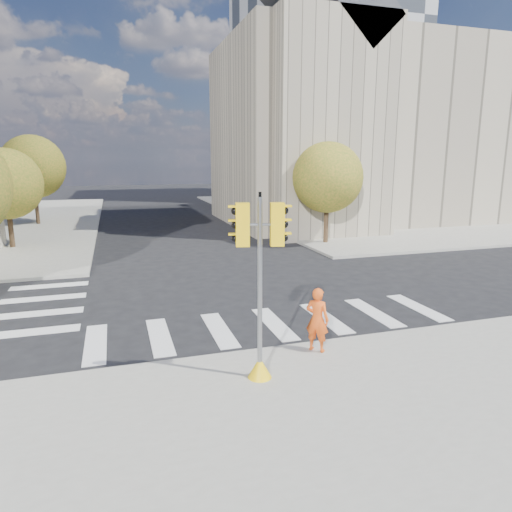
# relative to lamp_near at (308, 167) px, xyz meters

# --- Properties ---
(ground) EXTENTS (160.00, 160.00, 0.00)m
(ground) POSITION_rel_lamp_near_xyz_m (-8.00, -14.00, -4.58)
(ground) COLOR black
(ground) RESTS_ON ground
(sidewalk_far_right) EXTENTS (28.00, 40.00, 0.15)m
(sidewalk_far_right) POSITION_rel_lamp_near_xyz_m (12.00, 12.00, -4.50)
(sidewalk_far_right) COLOR gray
(sidewalk_far_right) RESTS_ON ground
(civic_building) EXTENTS (26.00, 16.00, 19.39)m
(civic_building) POSITION_rel_lamp_near_xyz_m (7.59, 5.12, 2.68)
(civic_building) COLOR #9E937D
(civic_building) RESTS_ON ground
(office_tower) EXTENTS (20.00, 18.00, 30.00)m
(office_tower) POSITION_rel_lamp_near_xyz_m (14.00, 28.00, 10.42)
(office_tower) COLOR #9EA0A3
(office_tower) RESTS_ON ground
(tree_lw_mid) EXTENTS (4.00, 4.00, 5.77)m
(tree_lw_mid) POSITION_rel_lamp_near_xyz_m (-18.50, 0.00, -0.82)
(tree_lw_mid) COLOR #382616
(tree_lw_mid) RESTS_ON ground
(tree_lw_far) EXTENTS (4.80, 4.80, 6.95)m
(tree_lw_far) POSITION_rel_lamp_near_xyz_m (-18.50, 10.00, -0.04)
(tree_lw_far) COLOR #382616
(tree_lw_far) RESTS_ON ground
(tree_re_near) EXTENTS (4.20, 4.20, 6.16)m
(tree_re_near) POSITION_rel_lamp_near_xyz_m (-0.50, -4.00, -0.53)
(tree_re_near) COLOR #382616
(tree_re_near) RESTS_ON ground
(tree_re_mid) EXTENTS (4.60, 4.60, 6.66)m
(tree_re_mid) POSITION_rel_lamp_near_xyz_m (-0.50, 8.00, -0.23)
(tree_re_mid) COLOR #382616
(tree_re_mid) RESTS_ON ground
(tree_re_far) EXTENTS (4.00, 4.00, 5.88)m
(tree_re_far) POSITION_rel_lamp_near_xyz_m (-0.50, 20.00, -0.71)
(tree_re_far) COLOR #382616
(tree_re_far) RESTS_ON ground
(lamp_near) EXTENTS (0.35, 0.18, 8.11)m
(lamp_near) POSITION_rel_lamp_near_xyz_m (0.00, 0.00, 0.00)
(lamp_near) COLOR black
(lamp_near) RESTS_ON sidewalk_far_right
(lamp_far) EXTENTS (0.35, 0.18, 8.11)m
(lamp_far) POSITION_rel_lamp_near_xyz_m (0.00, 14.00, 0.00)
(lamp_far) COLOR black
(lamp_far) RESTS_ON sidewalk_far_right
(traffic_signal) EXTENTS (1.08, 0.56, 4.32)m
(traffic_signal) POSITION_rel_lamp_near_xyz_m (-9.74, -19.61, -2.61)
(traffic_signal) COLOR yellow
(traffic_signal) RESTS_ON sidewalk_near
(photographer) EXTENTS (0.74, 0.74, 1.74)m
(photographer) POSITION_rel_lamp_near_xyz_m (-7.83, -18.60, -3.56)
(photographer) COLOR #EB5316
(photographer) RESTS_ON sidewalk_near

